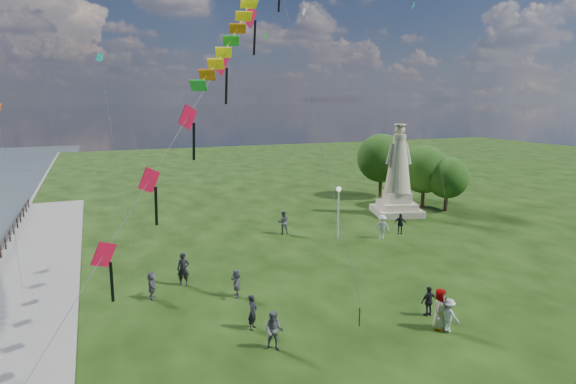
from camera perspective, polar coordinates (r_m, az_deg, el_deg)
name	(u,v)px	position (r m, az deg, el deg)	size (l,w,h in m)	color
statue	(398,181)	(44.30, 12.88, 1.30)	(4.93, 4.93, 8.13)	tan
lamppost	(339,201)	(35.62, 6.01, -1.12)	(0.37, 0.37, 3.97)	silver
tree_row	(407,165)	(49.42, 13.95, 3.08)	(6.56, 12.46, 6.74)	#382314
person_0	(253,312)	(22.41, -4.22, -13.99)	(0.59, 0.39, 1.62)	black
person_1	(274,331)	(20.68, -1.67, -16.10)	(0.82, 0.51, 1.69)	#595960
person_2	(449,315)	(23.30, 18.50, -13.66)	(0.99, 0.51, 1.53)	silver
person_3	(429,301)	(24.56, 16.36, -12.32)	(0.86, 0.44, 1.47)	black
person_4	(440,309)	(23.31, 17.56, -13.08)	(0.93, 0.57, 1.91)	#595960
person_5	(152,285)	(26.46, -15.83, -10.59)	(1.35, 0.58, 1.46)	#595960
person_6	(183,269)	(27.77, -12.31, -8.92)	(0.68, 0.45, 1.88)	black
person_7	(283,222)	(37.22, -0.58, -3.60)	(0.90, 0.56, 1.85)	#595960
person_8	(382,227)	(36.69, 11.09, -4.06)	(1.16, 0.60, 1.80)	silver
person_9	(400,224)	(38.28, 13.14, -3.68)	(0.94, 0.48, 1.60)	black
person_11	(237,283)	(25.86, -6.12, -10.68)	(1.39, 0.60, 1.50)	#595960
red_kite_train	(202,98)	(19.83, -10.13, 10.88)	(12.30, 9.35, 16.59)	black
small_kites	(239,55)	(39.71, -5.78, 15.80)	(32.16, 18.27, 23.67)	teal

